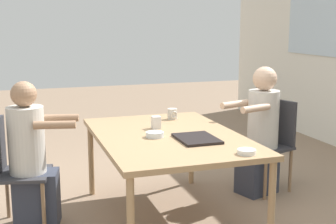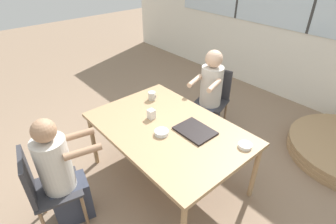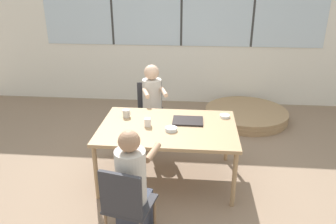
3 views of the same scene
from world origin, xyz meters
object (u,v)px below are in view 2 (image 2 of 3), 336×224
(coffee_mug, at_px, (152,96))
(milk_carton_small, at_px, (151,114))
(chair_for_man_blue_shirt, at_px, (43,186))
(person_woman_green_shirt, at_px, (209,97))
(person_man_blue_shirt, at_px, (62,177))
(bowl_cereal, at_px, (245,146))
(chair_for_woman_green_shirt, at_px, (214,95))
(bowl_white_shallow, at_px, (162,132))

(coffee_mug, relative_size, milk_carton_small, 0.95)
(chair_for_man_blue_shirt, bearing_deg, person_woman_green_shirt, 104.07)
(person_man_blue_shirt, xyz_separation_m, milk_carton_small, (-0.01, 1.00, 0.23))
(person_man_blue_shirt, xyz_separation_m, bowl_cereal, (0.91, 1.35, 0.20))
(chair_for_woman_green_shirt, height_order, coffee_mug, chair_for_woman_green_shirt)
(chair_for_man_blue_shirt, xyz_separation_m, person_man_blue_shirt, (0.04, 0.16, 0.02))
(chair_for_man_blue_shirt, height_order, person_woman_green_shirt, person_woman_green_shirt)
(chair_for_man_blue_shirt, distance_m, bowl_white_shallow, 1.13)
(chair_for_woman_green_shirt, xyz_separation_m, person_man_blue_shirt, (0.14, -2.19, 0.02))
(person_woman_green_shirt, relative_size, person_man_blue_shirt, 1.03)
(person_woman_green_shirt, relative_size, coffee_mug, 12.29)
(milk_carton_small, relative_size, bowl_cereal, 0.81)
(chair_for_woman_green_shirt, xyz_separation_m, bowl_white_shallow, (0.42, -1.28, 0.22))
(milk_carton_small, relative_size, bowl_white_shallow, 0.74)
(person_man_blue_shirt, distance_m, bowl_white_shallow, 0.97)
(milk_carton_small, bearing_deg, person_woman_green_shirt, 94.75)
(person_woman_green_shirt, relative_size, bowl_white_shallow, 8.64)
(chair_for_man_blue_shirt, height_order, milk_carton_small, chair_for_man_blue_shirt)
(chair_for_man_blue_shirt, bearing_deg, bowl_white_shallow, 86.26)
(person_man_blue_shirt, bearing_deg, person_woman_green_shirt, 105.18)
(person_man_blue_shirt, relative_size, milk_carton_small, 11.33)
(coffee_mug, xyz_separation_m, milk_carton_small, (0.31, -0.25, 0.00))
(person_woman_green_shirt, distance_m, person_man_blue_shirt, 2.04)
(coffee_mug, bearing_deg, milk_carton_small, -38.98)
(bowl_white_shallow, bearing_deg, milk_carton_small, 161.20)
(milk_carton_small, bearing_deg, coffee_mug, 141.02)
(person_woman_green_shirt, relative_size, bowl_cereal, 9.49)
(chair_for_woman_green_shirt, relative_size, chair_for_man_blue_shirt, 1.00)
(chair_for_man_blue_shirt, height_order, bowl_cereal, chair_for_man_blue_shirt)
(person_woman_green_shirt, distance_m, milk_carton_small, 1.05)
(coffee_mug, bearing_deg, bowl_cereal, 4.75)
(chair_for_man_blue_shirt, height_order, person_man_blue_shirt, person_man_blue_shirt)
(person_man_blue_shirt, xyz_separation_m, coffee_mug, (-0.31, 1.25, 0.23))
(person_woman_green_shirt, bearing_deg, bowl_white_shallow, 90.37)
(person_man_blue_shirt, relative_size, bowl_cereal, 9.19)
(chair_for_man_blue_shirt, bearing_deg, bowl_cereal, 70.44)
(chair_for_man_blue_shirt, xyz_separation_m, milk_carton_small, (0.03, 1.16, 0.25))
(chair_for_woman_green_shirt, xyz_separation_m, person_woman_green_shirt, (0.05, -0.15, 0.04))
(person_man_blue_shirt, bearing_deg, milk_carton_small, 102.98)
(milk_carton_small, distance_m, bowl_white_shallow, 0.30)
(chair_for_man_blue_shirt, bearing_deg, person_man_blue_shirt, 90.00)
(chair_for_man_blue_shirt, height_order, coffee_mug, chair_for_man_blue_shirt)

